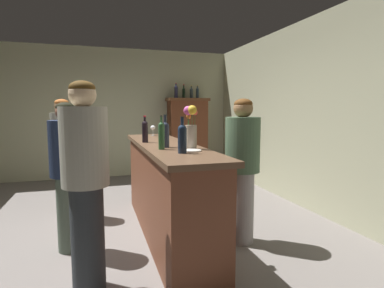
{
  "coord_description": "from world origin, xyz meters",
  "views": [
    {
      "loc": [
        -0.2,
        -3.45,
        1.45
      ],
      "look_at": [
        0.8,
        -0.22,
        1.08
      ],
      "focal_mm": 29.18,
      "sensor_mm": 36.0,
      "label": 1
    }
  ],
  "objects_px": {
    "patron_near_entrance": "(68,171)",
    "display_bottle_left": "(176,91)",
    "wine_glass_mid": "(153,128)",
    "display_bottle_midright": "(197,93)",
    "display_bottle_midleft": "(184,92)",
    "wine_bottle_chardonnay": "(165,133)",
    "bar_counter": "(166,189)",
    "wine_bottle_merlot": "(161,134)",
    "cheese_plate": "(191,151)",
    "wine_glass_front": "(163,133)",
    "display_bottle_center": "(191,93)",
    "patron_by_cabinet": "(64,151)",
    "display_cabinet": "(187,135)",
    "patron_in_navy": "(86,178)",
    "bartender": "(242,165)",
    "wine_bottle_riesling": "(145,130)",
    "wine_bottle_rose": "(182,137)",
    "flower_arrangement": "(191,127)"
  },
  "relations": [
    {
      "from": "bar_counter",
      "to": "wine_bottle_merlot",
      "type": "height_order",
      "value": "wine_bottle_merlot"
    },
    {
      "from": "wine_bottle_chardonnay",
      "to": "display_bottle_midright",
      "type": "bearing_deg",
      "value": 67.0
    },
    {
      "from": "wine_bottle_chardonnay",
      "to": "wine_glass_front",
      "type": "bearing_deg",
      "value": 80.29
    },
    {
      "from": "wine_bottle_chardonnay",
      "to": "patron_in_navy",
      "type": "distance_m",
      "value": 0.98
    },
    {
      "from": "bar_counter",
      "to": "display_bottle_left",
      "type": "relative_size",
      "value": 8.53
    },
    {
      "from": "wine_glass_front",
      "to": "patron_by_cabinet",
      "type": "xyz_separation_m",
      "value": [
        -1.22,
        0.67,
        -0.27
      ]
    },
    {
      "from": "display_bottle_left",
      "to": "wine_glass_front",
      "type": "bearing_deg",
      "value": -107.65
    },
    {
      "from": "display_bottle_midleft",
      "to": "display_bottle_midright",
      "type": "bearing_deg",
      "value": 0.0
    },
    {
      "from": "patron_in_navy",
      "to": "wine_glass_mid",
      "type": "bearing_deg",
      "value": 17.51
    },
    {
      "from": "wine_bottle_chardonnay",
      "to": "patron_by_cabinet",
      "type": "xyz_separation_m",
      "value": [
        -1.09,
        1.42,
        -0.33
      ]
    },
    {
      "from": "wine_glass_mid",
      "to": "flower_arrangement",
      "type": "bearing_deg",
      "value": -87.44
    },
    {
      "from": "display_bottle_left",
      "to": "patron_in_navy",
      "type": "bearing_deg",
      "value": -113.46
    },
    {
      "from": "cheese_plate",
      "to": "wine_bottle_chardonnay",
      "type": "bearing_deg",
      "value": 114.69
    },
    {
      "from": "wine_glass_front",
      "to": "display_bottle_center",
      "type": "bearing_deg",
      "value": 66.13
    },
    {
      "from": "wine_bottle_rose",
      "to": "cheese_plate",
      "type": "distance_m",
      "value": 0.2
    },
    {
      "from": "wine_bottle_chardonnay",
      "to": "flower_arrangement",
      "type": "relative_size",
      "value": 0.79
    },
    {
      "from": "wine_bottle_riesling",
      "to": "patron_by_cabinet",
      "type": "height_order",
      "value": "patron_by_cabinet"
    },
    {
      "from": "bar_counter",
      "to": "patron_in_navy",
      "type": "xyz_separation_m",
      "value": [
        -0.84,
        -0.9,
        0.38
      ]
    },
    {
      "from": "wine_glass_mid",
      "to": "wine_bottle_merlot",
      "type": "bearing_deg",
      "value": -97.2
    },
    {
      "from": "display_bottle_center",
      "to": "patron_near_entrance",
      "type": "distance_m",
      "value": 4.16
    },
    {
      "from": "display_bottle_center",
      "to": "bartender",
      "type": "relative_size",
      "value": 0.18
    },
    {
      "from": "wine_bottle_merlot",
      "to": "wine_glass_mid",
      "type": "distance_m",
      "value": 1.62
    },
    {
      "from": "display_bottle_midleft",
      "to": "display_bottle_midright",
      "type": "relative_size",
      "value": 1.05
    },
    {
      "from": "patron_near_entrance",
      "to": "display_bottle_midright",
      "type": "bearing_deg",
      "value": 42.04
    },
    {
      "from": "flower_arrangement",
      "to": "patron_near_entrance",
      "type": "relative_size",
      "value": 0.28
    },
    {
      "from": "display_cabinet",
      "to": "display_bottle_midright",
      "type": "xyz_separation_m",
      "value": [
        0.23,
        0.0,
        0.94
      ]
    },
    {
      "from": "patron_near_entrance",
      "to": "display_bottle_left",
      "type": "bearing_deg",
      "value": 47.88
    },
    {
      "from": "display_bottle_left",
      "to": "wine_bottle_chardonnay",
      "type": "bearing_deg",
      "value": -106.03
    },
    {
      "from": "display_bottle_left",
      "to": "bar_counter",
      "type": "bearing_deg",
      "value": -106.37
    },
    {
      "from": "flower_arrangement",
      "to": "cheese_plate",
      "type": "distance_m",
      "value": 0.26
    },
    {
      "from": "display_cabinet",
      "to": "bartender",
      "type": "relative_size",
      "value": 1.08
    },
    {
      "from": "wine_bottle_merlot",
      "to": "cheese_plate",
      "type": "xyz_separation_m",
      "value": [
        0.23,
        -0.21,
        -0.14
      ]
    },
    {
      "from": "patron_in_navy",
      "to": "flower_arrangement",
      "type": "bearing_deg",
      "value": -28.77
    },
    {
      "from": "patron_by_cabinet",
      "to": "wine_bottle_rose",
      "type": "bearing_deg",
      "value": -10.69
    },
    {
      "from": "display_bottle_midleft",
      "to": "patron_in_navy",
      "type": "relative_size",
      "value": 0.18
    },
    {
      "from": "display_bottle_left",
      "to": "patron_by_cabinet",
      "type": "bearing_deg",
      "value": -134.63
    },
    {
      "from": "display_bottle_midright",
      "to": "display_bottle_center",
      "type": "bearing_deg",
      "value": -180.0
    },
    {
      "from": "wine_bottle_merlot",
      "to": "bartender",
      "type": "bearing_deg",
      "value": 4.03
    },
    {
      "from": "bar_counter",
      "to": "wine_glass_mid",
      "type": "relative_size",
      "value": 18.48
    },
    {
      "from": "display_bottle_midleft",
      "to": "wine_bottle_chardonnay",
      "type": "bearing_deg",
      "value": -108.56
    },
    {
      "from": "wine_glass_mid",
      "to": "display_bottle_midright",
      "type": "bearing_deg",
      "value": 56.66
    },
    {
      "from": "wine_bottle_chardonnay",
      "to": "display_bottle_midright",
      "type": "xyz_separation_m",
      "value": [
        1.51,
        3.56,
        0.61
      ]
    },
    {
      "from": "bar_counter",
      "to": "patron_by_cabinet",
      "type": "height_order",
      "value": "patron_by_cabinet"
    },
    {
      "from": "wine_bottle_chardonnay",
      "to": "bartender",
      "type": "bearing_deg",
      "value": -5.58
    },
    {
      "from": "display_bottle_midleft",
      "to": "patron_near_entrance",
      "type": "relative_size",
      "value": 0.2
    },
    {
      "from": "wine_bottle_riesling",
      "to": "cheese_plate",
      "type": "bearing_deg",
      "value": -72.32
    },
    {
      "from": "display_bottle_midleft",
      "to": "patron_by_cabinet",
      "type": "bearing_deg",
      "value": -136.88
    },
    {
      "from": "wine_bottle_merlot",
      "to": "display_bottle_left",
      "type": "xyz_separation_m",
      "value": [
        1.09,
        3.7,
        0.63
      ]
    },
    {
      "from": "display_bottle_center",
      "to": "bar_counter",
      "type": "bearing_deg",
      "value": -111.93
    },
    {
      "from": "bar_counter",
      "to": "display_bottle_left",
      "type": "xyz_separation_m",
      "value": [
        0.94,
        3.21,
        1.31
      ]
    }
  ]
}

